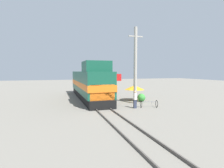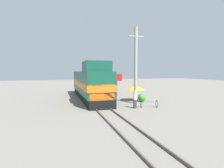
# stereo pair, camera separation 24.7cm
# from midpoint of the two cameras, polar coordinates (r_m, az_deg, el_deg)

# --- Properties ---
(ground_plane) EXTENTS (120.00, 120.00, 0.00)m
(ground_plane) POSITION_cam_midpoint_polar(r_m,az_deg,el_deg) (20.13, -4.61, -6.71)
(ground_plane) COLOR slate
(rail_near) EXTENTS (0.08, 28.92, 0.15)m
(rail_near) POSITION_cam_midpoint_polar(r_m,az_deg,el_deg) (19.98, -6.63, -6.59)
(rail_near) COLOR #4C4742
(rail_near) RESTS_ON ground_plane
(rail_far) EXTENTS (0.08, 28.92, 0.15)m
(rail_far) POSITION_cam_midpoint_polar(r_m,az_deg,el_deg) (20.28, -2.62, -6.41)
(rail_far) COLOR #4C4742
(rail_far) RESTS_ON ground_plane
(locomotive) EXTENTS (3.01, 15.78, 4.92)m
(locomotive) POSITION_cam_midpoint_polar(r_m,az_deg,el_deg) (24.16, -6.91, -0.03)
(locomotive) COLOR black
(locomotive) RESTS_ON ground_plane
(utility_pole) EXTENTS (1.80, 0.38, 8.89)m
(utility_pole) POSITION_cam_midpoint_polar(r_m,az_deg,el_deg) (20.66, 8.09, 6.12)
(utility_pole) COLOR #9E998E
(utility_pole) RESTS_ON ground_plane
(vendor_umbrella) EXTENTS (2.50, 2.50, 1.99)m
(vendor_umbrella) POSITION_cam_midpoint_polar(r_m,az_deg,el_deg) (22.67, 7.82, -1.14)
(vendor_umbrella) COLOR #4C4C4C
(vendor_umbrella) RESTS_ON ground_plane
(billboard_sign) EXTENTS (1.60, 0.12, 3.40)m
(billboard_sign) POSITION_cam_midpoint_polar(r_m,az_deg,el_deg) (26.18, 1.92, 1.41)
(billboard_sign) COLOR #595959
(billboard_sign) RESTS_ON ground_plane
(shrub_cluster) EXTENTS (1.00, 1.00, 1.00)m
(shrub_cluster) POSITION_cam_midpoint_polar(r_m,az_deg,el_deg) (22.27, 10.02, -4.40)
(shrub_cluster) COLOR #388C38
(shrub_cluster) RESTS_ON ground_plane
(person_bystander) EXTENTS (0.34, 0.34, 1.84)m
(person_bystander) POSITION_cam_midpoint_polar(r_m,az_deg,el_deg) (18.09, 7.92, -4.75)
(person_bystander) COLOR #2D3347
(person_bystander) RESTS_ON ground_plane
(bicycle) EXTENTS (1.85, 1.17, 0.76)m
(bicycle) POSITION_cam_midpoint_polar(r_m,az_deg,el_deg) (18.84, 12.37, -6.35)
(bicycle) COLOR black
(bicycle) RESTS_ON ground_plane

